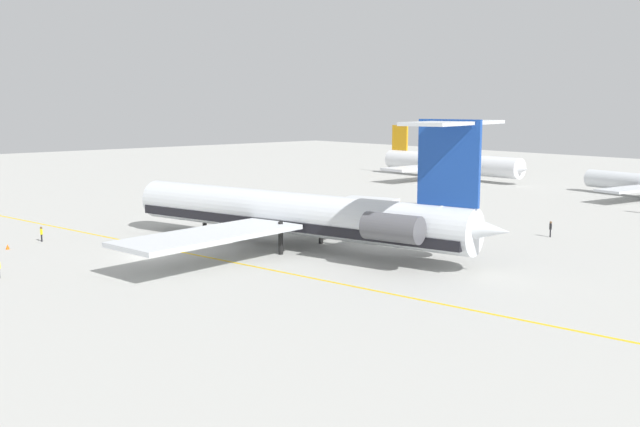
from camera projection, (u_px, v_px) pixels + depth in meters
name	position (u px, v px, depth m)	size (l,w,h in m)	color
ground	(144.00, 256.00, 70.40)	(326.82, 326.82, 0.00)	#ADADA8
main_jetliner	(301.00, 214.00, 73.69)	(45.73, 40.85, 13.47)	silver
airliner_far_left	(454.00, 164.00, 143.88)	(34.61, 34.11, 10.38)	silver
ground_crew_near_nose	(41.00, 232.00, 77.89)	(0.41, 0.26, 1.65)	black
ground_crew_near_tail	(551.00, 227.00, 80.54)	(0.36, 0.33, 1.81)	black
safety_cone_nose	(8.00, 247.00, 73.81)	(0.40, 0.40, 0.55)	#EA590F
taxiway_centreline	(218.00, 259.00, 69.09)	(92.50, 0.36, 0.01)	gold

